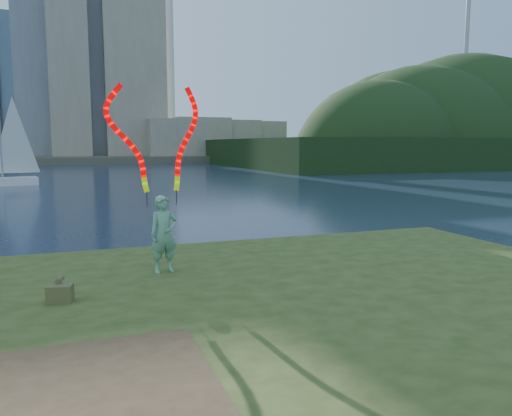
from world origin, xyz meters
name	(u,v)px	position (x,y,z in m)	size (l,w,h in m)	color
ground	(201,336)	(0.00, 0.00, 0.00)	(320.00, 320.00, 0.00)	#192640
grassy_knoll	(243,374)	(0.00, -2.30, 0.34)	(20.00, 18.00, 0.80)	#344317
dirt_patch	(56,404)	(-2.20, -3.20, 0.81)	(3.20, 3.00, 0.02)	#47331E
far_shore	(84,158)	(0.00, 95.00, 0.60)	(320.00, 40.00, 1.20)	#4F4A3A
wooded_hill	(458,162)	(59.57, 59.96, 0.16)	(78.00, 50.00, 63.00)	black
woman_with_ribbons	(163,199)	(-0.36, 1.50, 2.24)	(1.97, 0.53, 3.90)	#177A49
canvas_bag	(60,292)	(-2.23, 0.18, 0.95)	(0.43, 0.48, 0.37)	#484A27
sailboat	(6,168)	(-6.97, 35.57, 1.38)	(5.34, 2.70, 8.02)	white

